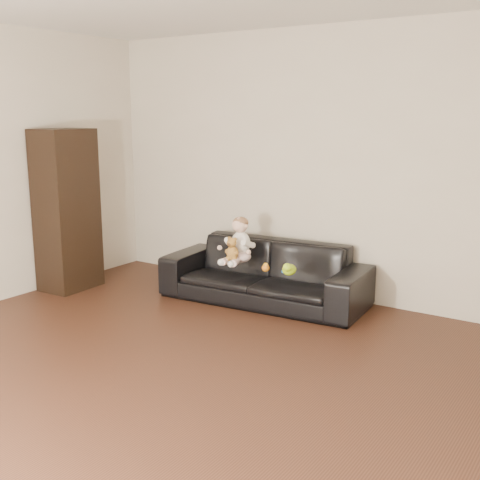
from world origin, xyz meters
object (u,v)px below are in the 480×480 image
Objects in this scene: cabinet at (67,210)px; teddy_bear at (232,249)px; sofa at (264,272)px; toy_rattle at (266,268)px; baby at (239,243)px; toy_blue_disc at (287,271)px; toy_green at (289,270)px.

cabinet is 7.39× the size of teddy_bear.
toy_rattle is at bearing -61.23° from sofa.
toy_rattle is (0.17, -0.26, 0.13)m from sofa.
baby is (1.71, 0.62, -0.24)m from cabinet.
sofa is 0.38m from baby.
baby is at bearing 158.87° from toy_rattle.
cabinet is at bearing -166.11° from toy_blue_disc.
sofa is 2.13m from cabinet.
toy_green is 1.40× the size of toy_blue_disc.
toy_rattle is (0.39, -0.15, -0.16)m from baby.
cabinet is 15.68× the size of toy_blue_disc.
toy_green is at bearing 9.26° from cabinet.
toy_rattle is 0.20m from toy_blue_disc.
baby reaches higher than toy_rattle.
teddy_bear reaches higher than toy_rattle.
cabinet is at bearing -170.31° from baby.
teddy_bear reaches higher than toy_blue_disc.
sofa is at bearing 149.23° from toy_green.
cabinet is 2.38m from toy_blue_disc.
toy_green is (2.33, 0.48, -0.39)m from cabinet.
cabinet is 22.86× the size of toy_rattle.
teddy_bear is 0.58m from toy_blue_disc.
cabinet reaches higher than teddy_bear.
baby is (-0.22, -0.11, 0.29)m from sofa.
sofa is at bearing 34.35° from teddy_bear.
sofa is at bearing 154.33° from toy_blue_disc.
teddy_bear is 3.09× the size of toy_rattle.
sofa reaches higher than toy_blue_disc.
sofa reaches higher than toy_rattle.
baby is at bearing 79.33° from teddy_bear.
cabinet is (-1.93, -0.72, 0.53)m from sofa.
baby is 0.45m from toy_rattle.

